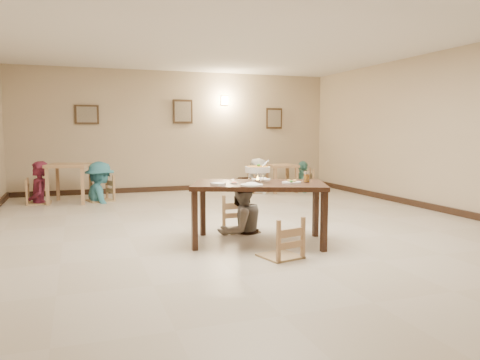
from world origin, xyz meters
name	(u,v)px	position (x,y,z in m)	size (l,w,h in m)	color
floor	(246,229)	(0.00, 0.00, 0.00)	(10.00, 10.00, 0.00)	#BCAF9C
ceiling	(246,31)	(0.00, 0.00, 3.00)	(10.00, 10.00, 0.00)	silver
wall_back	(179,132)	(0.00, 5.00, 1.50)	(10.00, 10.00, 0.00)	tan
wall_right	(455,132)	(4.00, 0.00, 1.50)	(10.00, 10.00, 0.00)	tan
baseboard_back	(180,188)	(0.00, 4.97, 0.06)	(8.00, 0.06, 0.12)	black
baseboard_right	(450,211)	(3.97, 0.00, 0.06)	(0.06, 10.00, 0.12)	black
picture_a	(87,115)	(-2.20, 4.96, 1.90)	(0.55, 0.04, 0.45)	#342314
picture_b	(183,112)	(0.10, 4.96, 2.00)	(0.50, 0.04, 0.60)	#342314
picture_c	(274,118)	(2.60, 4.96, 1.85)	(0.45, 0.04, 0.55)	#342314
wall_sconce	(224,100)	(1.20, 4.96, 2.30)	(0.16, 0.05, 0.22)	#FFD88C
main_table	(259,189)	(-0.14, -0.91, 0.74)	(1.99, 1.56, 0.82)	#341E14
chair_far	(240,199)	(-0.13, -0.09, 0.49)	(0.46, 0.46, 0.98)	tan
chair_near	(281,219)	(-0.17, -1.67, 0.47)	(0.44, 0.44, 0.94)	tan
main_diner	(241,177)	(-0.15, -0.17, 0.83)	(0.81, 0.63, 1.66)	gray
curry_warmer	(258,170)	(-0.15, -0.88, 1.00)	(0.38, 0.34, 0.30)	silver
rice_plate_far	(261,179)	(0.00, -0.63, 0.84)	(0.27, 0.27, 0.06)	white
rice_plate_near	(252,185)	(-0.36, -1.21, 0.84)	(0.28, 0.28, 0.06)	white
fried_plate	(292,182)	(0.24, -1.12, 0.84)	(0.26, 0.26, 0.06)	white
chili_dish	(234,183)	(-0.49, -0.90, 0.83)	(0.10, 0.10, 0.02)	white
napkin_cutlery	(218,184)	(-0.75, -1.01, 0.84)	(0.21, 0.27, 0.03)	white
drink_glass	(307,177)	(0.48, -1.07, 0.89)	(0.08, 0.08, 0.15)	white
bg_table_left	(69,171)	(-2.62, 3.75, 0.68)	(1.00, 1.00, 0.82)	#A77C54
bg_table_right	(281,170)	(2.34, 3.86, 0.55)	(0.70, 0.70, 0.69)	#A77C54
bg_chair_ll	(38,180)	(-3.23, 3.79, 0.50)	(0.47, 0.47, 1.01)	tan
bg_chair_lr	(100,177)	(-2.00, 3.75, 0.53)	(0.50, 0.50, 1.06)	tan
bg_chair_rl	(258,175)	(1.74, 3.93, 0.44)	(0.42, 0.42, 0.88)	tan
bg_chair_rr	(303,170)	(2.93, 3.87, 0.53)	(0.50, 0.50, 1.06)	tan
bg_diner_a	(37,161)	(-3.23, 3.79, 0.89)	(0.65, 0.43, 1.78)	#5A192D
bg_diner_b	(99,162)	(-2.00, 3.75, 0.86)	(1.11, 0.64, 1.72)	teal
bg_diner_c	(258,158)	(1.74, 3.93, 0.85)	(0.83, 0.54, 1.70)	silver
bg_diner_d	(303,161)	(2.93, 3.87, 0.76)	(0.89, 0.37, 1.52)	#519787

